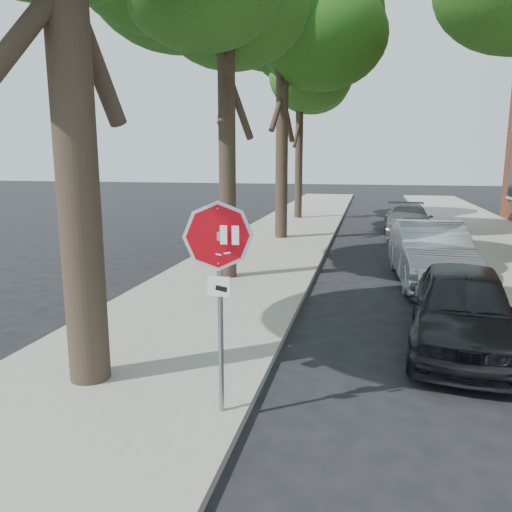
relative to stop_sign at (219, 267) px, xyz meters
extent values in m
plane|color=black|center=(0.70, 0.03, -1.95)|extent=(120.00, 120.00, 0.00)
cube|color=gray|center=(-1.80, 12.03, -1.89)|extent=(4.00, 55.00, 0.12)
cube|color=#9E9384|center=(0.25, 12.03, -1.88)|extent=(0.12, 55.00, 0.13)
cube|color=#9E9384|center=(4.65, 12.03, -1.88)|extent=(0.12, 55.00, 0.13)
cylinder|color=gray|center=(0.00, 0.03, -0.53)|extent=(0.06, 0.06, 2.60)
cube|color=#99999E|center=(0.00, 0.00, 0.37)|extent=(0.05, 0.06, 0.10)
cylinder|color=#99999E|center=(0.00, -0.01, 0.37)|extent=(0.76, 0.32, 0.82)
cylinder|color=white|center=(0.00, -0.02, 0.37)|extent=(0.76, 0.32, 0.82)
cylinder|color=red|center=(0.00, -0.03, 0.37)|extent=(0.68, 0.29, 0.74)
cube|color=white|center=(-0.21, -0.04, 0.39)|extent=(0.08, 0.00, 0.22)
cube|color=white|center=(-0.07, -0.04, 0.39)|extent=(0.08, 0.00, 0.22)
cube|color=white|center=(0.07, -0.04, 0.39)|extent=(0.08, 0.00, 0.22)
cube|color=white|center=(0.21, -0.04, 0.39)|extent=(0.08, 0.00, 0.22)
cube|color=silver|center=(-0.11, -0.04, 0.18)|extent=(0.08, 0.00, 0.03)
cube|color=silver|center=(0.00, -0.04, 0.16)|extent=(0.08, 0.00, 0.03)
cube|color=silver|center=(0.11, -0.04, 0.18)|extent=(0.08, 0.00, 0.03)
cube|color=white|center=(0.00, -0.01, -0.23)|extent=(0.28, 0.02, 0.24)
cube|color=black|center=(0.03, -0.03, -0.25)|extent=(0.15, 0.00, 0.08)
cylinder|color=black|center=(-2.10, 0.53, 2.92)|extent=(0.56, 0.56, 9.50)
cylinder|color=black|center=(-1.90, 7.03, 2.92)|extent=(0.44, 0.44, 9.50)
ellipsoid|color=#18450F|center=(-2.70, 7.82, 5.18)|extent=(3.99, 3.99, 3.19)
cylinder|color=black|center=(-1.70, 14.03, 3.17)|extent=(0.48, 0.48, 10.00)
ellipsoid|color=#18440D|center=(-1.70, 14.03, 5.97)|extent=(4.62, 4.62, 3.70)
ellipsoid|color=#18440D|center=(-2.54, 14.87, 5.55)|extent=(4.20, 4.20, 3.36)
cylinder|color=black|center=(-2.00, 21.03, 2.67)|extent=(0.40, 0.40, 9.00)
ellipsoid|color=#18450F|center=(-2.00, 21.03, 5.19)|extent=(4.16, 4.16, 3.33)
ellipsoid|color=#18450F|center=(-1.06, 20.46, 6.14)|extent=(3.40, 3.40, 2.72)
ellipsoid|color=#18450F|center=(-2.76, 21.78, 4.81)|extent=(3.78, 3.78, 3.02)
imported|color=black|center=(3.30, 3.22, -1.24)|extent=(2.14, 4.34, 1.42)
imported|color=#999CA0|center=(3.30, 7.99, -1.16)|extent=(1.97, 4.87, 1.57)
imported|color=#57575C|center=(3.30, 16.03, -1.28)|extent=(1.89, 4.59, 1.33)
camera|label=1|loc=(1.68, -5.46, 1.24)|focal=35.00mm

